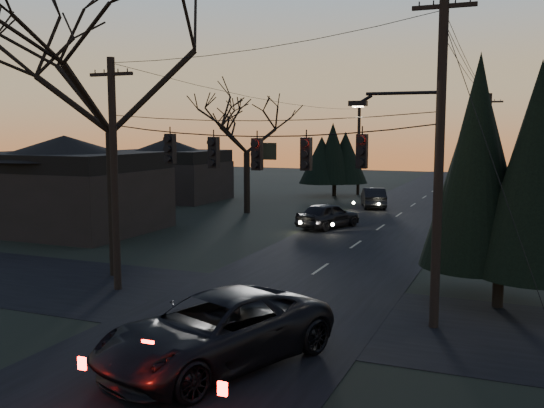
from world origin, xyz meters
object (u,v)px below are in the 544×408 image
at_px(utility_pole_left, 118,289).
at_px(sedan_oncoming_a, 328,215).
at_px(utility_pole_far_r, 485,212).
at_px(evergreen_right, 503,177).
at_px(utility_pole_far_l, 358,195).
at_px(utility_pole_right, 433,327).
at_px(suv_near, 216,331).
at_px(sedan_oncoming_b, 373,198).
at_px(bare_tree_left, 109,73).

xyz_separation_m(utility_pole_left, sedan_oncoming_a, (3.08, 16.60, 0.77)).
distance_m(utility_pole_far_r, evergreen_right, 25.49).
height_order(utility_pole_far_l, evergreen_right, evergreen_right).
relative_size(utility_pole_right, utility_pole_far_l, 1.25).
bearing_deg(suv_near, utility_pole_left, 165.23).
bearing_deg(utility_pole_right, suv_near, -132.58).
bearing_deg(utility_pole_right, sedan_oncoming_b, 106.50).
height_order(utility_pole_right, suv_near, utility_pole_right).
distance_m(utility_pole_far_l, sedan_oncoming_a, 19.66).
bearing_deg(utility_pole_left, evergreen_right, 12.61).
relative_size(utility_pole_far_r, evergreen_right, 1.12).
bearing_deg(utility_pole_far_l, utility_pole_right, -72.28).
distance_m(sedan_oncoming_a, sedan_oncoming_b, 10.64).
height_order(utility_pole_far_l, bare_tree_left, bare_tree_left).
distance_m(utility_pole_right, utility_pole_far_l, 37.79).
height_order(utility_pole_left, bare_tree_left, bare_tree_left).
bearing_deg(evergreen_right, sedan_oncoming_a, 126.55).
bearing_deg(sedan_oncoming_a, evergreen_right, 148.06).
bearing_deg(utility_pole_left, bare_tree_left, 128.82).
bearing_deg(utility_pole_far_r, utility_pole_left, -112.33).
bearing_deg(utility_pole_left, utility_pole_far_r, 67.67).
bearing_deg(utility_pole_far_l, sedan_oncoming_b, -68.61).
bearing_deg(evergreen_right, bare_tree_left, -175.65).
bearing_deg(sedan_oncoming_a, utility_pole_far_l, -59.45).
xyz_separation_m(utility_pole_right, evergreen_right, (1.70, 2.95, 4.40)).
relative_size(evergreen_right, sedan_oncoming_a, 1.68).
distance_m(utility_pole_far_l, bare_tree_left, 35.15).
xyz_separation_m(bare_tree_left, evergreen_right, (14.68, 1.12, -3.73)).
relative_size(utility_pole_right, bare_tree_left, 0.86).
bearing_deg(utility_pole_far_r, suv_near, -98.08).
distance_m(utility_pole_left, sedan_oncoming_a, 16.90).
bearing_deg(sedan_oncoming_a, sedan_oncoming_b, -70.36).
height_order(utility_pole_right, utility_pole_far_l, utility_pole_right).
bearing_deg(utility_pole_right, evergreen_right, 60.05).
distance_m(bare_tree_left, suv_near, 13.01).
relative_size(bare_tree_left, sedan_oncoming_a, 2.56).
xyz_separation_m(utility_pole_far_r, bare_tree_left, (-12.98, -26.16, 8.13)).
bearing_deg(utility_pole_left, sedan_oncoming_a, 79.47).
relative_size(utility_pole_left, evergreen_right, 1.12).
distance_m(utility_pole_left, utility_pole_far_l, 36.00).
bearing_deg(utility_pole_left, suv_near, -36.95).
xyz_separation_m(utility_pole_far_r, sedan_oncoming_a, (-8.42, -11.40, 0.77)).
xyz_separation_m(bare_tree_left, sedan_oncoming_a, (4.56, 14.76, -7.36)).
bearing_deg(bare_tree_left, utility_pole_far_r, 63.62).
distance_m(bare_tree_left, sedan_oncoming_a, 17.12).
bearing_deg(utility_pole_far_l, bare_tree_left, -92.48).
xyz_separation_m(utility_pole_right, sedan_oncoming_b, (-8.07, 27.24, 0.76)).
bearing_deg(evergreen_right, utility_pole_right, -119.95).
height_order(sedan_oncoming_a, sedan_oncoming_b, sedan_oncoming_a).
distance_m(evergreen_right, suv_near, 10.88).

